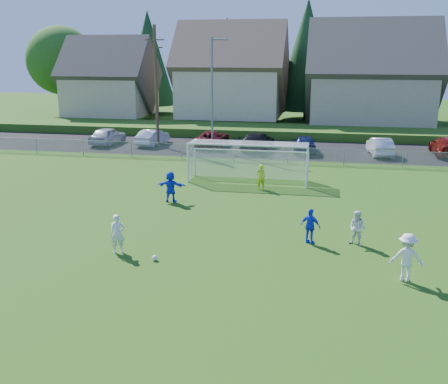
{
  "coord_description": "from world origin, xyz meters",
  "views": [
    {
      "loc": [
        4.62,
        -15.65,
        7.88
      ],
      "look_at": [
        0.0,
        8.0,
        1.4
      ],
      "focal_mm": 42.0,
      "sensor_mm": 36.0,
      "label": 1
    }
  ],
  "objects_px": {
    "player_white_c": "(407,257)",
    "car_e": "(305,143)",
    "soccer_ball": "(155,258)",
    "car_g": "(447,146)",
    "player_white_b": "(357,228)",
    "player_blue_a": "(310,226)",
    "player_white_a": "(118,234)",
    "car_f": "(380,146)",
    "car_d": "(257,141)",
    "car_a": "(108,136)",
    "player_blue_b": "(171,187)",
    "car_b": "(153,137)",
    "goalkeeper": "(261,177)",
    "car_c": "(212,139)"
  },
  "relations": [
    {
      "from": "player_white_c",
      "to": "car_e",
      "type": "bearing_deg",
      "value": -75.53
    },
    {
      "from": "soccer_ball",
      "to": "car_e",
      "type": "relative_size",
      "value": 0.05
    },
    {
      "from": "soccer_ball",
      "to": "car_g",
      "type": "height_order",
      "value": "car_g"
    },
    {
      "from": "car_g",
      "to": "player_white_b",
      "type": "bearing_deg",
      "value": 70.62
    },
    {
      "from": "player_blue_a",
      "to": "car_g",
      "type": "distance_m",
      "value": 23.73
    },
    {
      "from": "player_white_a",
      "to": "car_f",
      "type": "bearing_deg",
      "value": 38.98
    },
    {
      "from": "player_white_c",
      "to": "car_d",
      "type": "relative_size",
      "value": 0.36
    },
    {
      "from": "player_white_b",
      "to": "car_g",
      "type": "height_order",
      "value": "player_white_b"
    },
    {
      "from": "player_white_c",
      "to": "car_d",
      "type": "bearing_deg",
      "value": -67.24
    },
    {
      "from": "car_a",
      "to": "car_d",
      "type": "height_order",
      "value": "car_a"
    },
    {
      "from": "player_blue_b",
      "to": "player_white_c",
      "type": "bearing_deg",
      "value": 145.46
    },
    {
      "from": "player_white_c",
      "to": "car_g",
      "type": "distance_m",
      "value": 25.57
    },
    {
      "from": "car_b",
      "to": "car_e",
      "type": "distance_m",
      "value": 13.17
    },
    {
      "from": "car_b",
      "to": "player_white_a",
      "type": "bearing_deg",
      "value": 113.06
    },
    {
      "from": "goalkeeper",
      "to": "car_b",
      "type": "distance_m",
      "value": 17.38
    },
    {
      "from": "player_blue_a",
      "to": "car_b",
      "type": "xyz_separation_m",
      "value": [
        -14.32,
        21.88,
        -0.08
      ]
    },
    {
      "from": "car_b",
      "to": "car_c",
      "type": "xyz_separation_m",
      "value": [
        5.25,
        0.2,
        0.0
      ]
    },
    {
      "from": "soccer_ball",
      "to": "car_f",
      "type": "distance_m",
      "value": 26.16
    },
    {
      "from": "car_d",
      "to": "car_g",
      "type": "bearing_deg",
      "value": -171.55
    },
    {
      "from": "player_white_a",
      "to": "car_f",
      "type": "relative_size",
      "value": 0.38
    },
    {
      "from": "player_blue_a",
      "to": "player_white_a",
      "type": "bearing_deg",
      "value": 41.69
    },
    {
      "from": "player_blue_a",
      "to": "car_f",
      "type": "height_order",
      "value": "player_blue_a"
    },
    {
      "from": "player_white_a",
      "to": "car_a",
      "type": "height_order",
      "value": "player_white_a"
    },
    {
      "from": "player_blue_a",
      "to": "car_g",
      "type": "bearing_deg",
      "value": -91.45
    },
    {
      "from": "player_blue_a",
      "to": "car_b",
      "type": "relative_size",
      "value": 0.37
    },
    {
      "from": "car_b",
      "to": "car_f",
      "type": "xyz_separation_m",
      "value": [
        18.99,
        -1.04,
        0.02
      ]
    },
    {
      "from": "player_blue_a",
      "to": "car_a",
      "type": "xyz_separation_m",
      "value": [
        -18.3,
        21.44,
        -0.01
      ]
    },
    {
      "from": "player_blue_a",
      "to": "car_g",
      "type": "relative_size",
      "value": 0.3
    },
    {
      "from": "car_g",
      "to": "player_white_c",
      "type": "bearing_deg",
      "value": 76.35
    },
    {
      "from": "soccer_ball",
      "to": "car_g",
      "type": "relative_size",
      "value": 0.04
    },
    {
      "from": "player_blue_a",
      "to": "car_f",
      "type": "distance_m",
      "value": 21.35
    },
    {
      "from": "player_white_b",
      "to": "car_b",
      "type": "relative_size",
      "value": 0.36
    },
    {
      "from": "car_e",
      "to": "player_white_a",
      "type": "bearing_deg",
      "value": 69.81
    },
    {
      "from": "player_blue_b",
      "to": "car_a",
      "type": "height_order",
      "value": "player_blue_b"
    },
    {
      "from": "car_e",
      "to": "car_g",
      "type": "distance_m",
      "value": 10.97
    },
    {
      "from": "player_white_a",
      "to": "car_f",
      "type": "distance_m",
      "value": 26.42
    },
    {
      "from": "car_f",
      "to": "car_d",
      "type": "bearing_deg",
      "value": -9.0
    },
    {
      "from": "player_blue_a",
      "to": "car_f",
      "type": "relative_size",
      "value": 0.36
    },
    {
      "from": "soccer_ball",
      "to": "car_a",
      "type": "height_order",
      "value": "car_a"
    },
    {
      "from": "player_blue_b",
      "to": "car_e",
      "type": "xyz_separation_m",
      "value": [
        6.43,
        15.92,
        -0.12
      ]
    },
    {
      "from": "player_white_c",
      "to": "player_blue_a",
      "type": "height_order",
      "value": "player_white_c"
    },
    {
      "from": "player_white_b",
      "to": "player_white_c",
      "type": "relative_size",
      "value": 0.85
    },
    {
      "from": "player_white_a",
      "to": "player_white_b",
      "type": "xyz_separation_m",
      "value": [
        9.5,
        2.72,
        -0.05
      ]
    },
    {
      "from": "player_blue_b",
      "to": "player_white_b",
      "type": "bearing_deg",
      "value": 154.81
    },
    {
      "from": "car_d",
      "to": "car_e",
      "type": "xyz_separation_m",
      "value": [
        3.89,
        -0.44,
        0.0
      ]
    },
    {
      "from": "car_a",
      "to": "player_white_b",
      "type": "bearing_deg",
      "value": 137.86
    },
    {
      "from": "player_white_b",
      "to": "car_a",
      "type": "distance_m",
      "value": 29.38
    },
    {
      "from": "player_blue_b",
      "to": "car_g",
      "type": "bearing_deg",
      "value": -134.47
    },
    {
      "from": "car_c",
      "to": "car_e",
      "type": "bearing_deg",
      "value": 171.76
    },
    {
      "from": "player_white_c",
      "to": "player_blue_b",
      "type": "relative_size",
      "value": 1.05
    }
  ]
}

